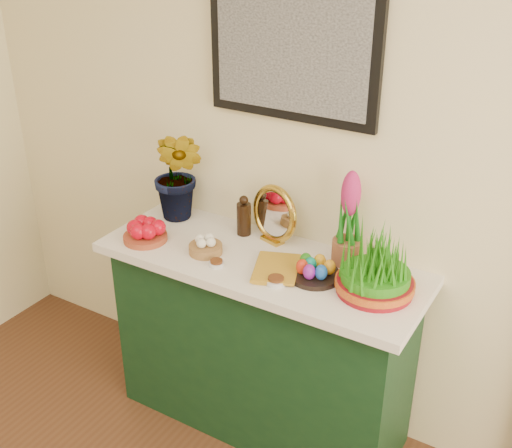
{
  "coord_description": "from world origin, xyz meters",
  "views": [
    {
      "loc": [
        0.87,
        -0.01,
        2.23
      ],
      "look_at": [
        -0.3,
        1.95,
        1.07
      ],
      "focal_mm": 45.0,
      "sensor_mm": 36.0,
      "label": 1
    }
  ],
  "objects_px": {
    "wheatgrass_sabzeh": "(376,267)",
    "mirror": "(274,215)",
    "book": "(255,266)",
    "sideboard": "(262,347)",
    "hyacinth_green": "(178,160)"
  },
  "relations": [
    {
      "from": "hyacinth_green",
      "to": "mirror",
      "type": "relative_size",
      "value": 2.22
    },
    {
      "from": "sideboard",
      "to": "hyacinth_green",
      "type": "relative_size",
      "value": 2.22
    },
    {
      "from": "wheatgrass_sabzeh",
      "to": "mirror",
      "type": "bearing_deg",
      "value": 162.85
    },
    {
      "from": "hyacinth_green",
      "to": "mirror",
      "type": "xyz_separation_m",
      "value": [
        0.48,
        0.04,
        -0.17
      ]
    },
    {
      "from": "mirror",
      "to": "book",
      "type": "bearing_deg",
      "value": -77.73
    },
    {
      "from": "sideboard",
      "to": "book",
      "type": "xyz_separation_m",
      "value": [
        0.02,
        -0.1,
        0.48
      ]
    },
    {
      "from": "sideboard",
      "to": "hyacinth_green",
      "type": "xyz_separation_m",
      "value": [
        -0.51,
        0.12,
        0.76
      ]
    },
    {
      "from": "hyacinth_green",
      "to": "mirror",
      "type": "distance_m",
      "value": 0.51
    },
    {
      "from": "book",
      "to": "sideboard",
      "type": "bearing_deg",
      "value": 81.84
    },
    {
      "from": "hyacinth_green",
      "to": "book",
      "type": "xyz_separation_m",
      "value": [
        0.54,
        -0.22,
        -0.28
      ]
    },
    {
      "from": "sideboard",
      "to": "mirror",
      "type": "relative_size",
      "value": 4.93
    },
    {
      "from": "book",
      "to": "wheatgrass_sabzeh",
      "type": "xyz_separation_m",
      "value": [
        0.48,
        0.09,
        0.09
      ]
    },
    {
      "from": "book",
      "to": "wheatgrass_sabzeh",
      "type": "relative_size",
      "value": 0.77
    },
    {
      "from": "hyacinth_green",
      "to": "wheatgrass_sabzeh",
      "type": "distance_m",
      "value": 1.04
    },
    {
      "from": "mirror",
      "to": "book",
      "type": "xyz_separation_m",
      "value": [
        0.06,
        -0.26,
        -0.11
      ]
    }
  ]
}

